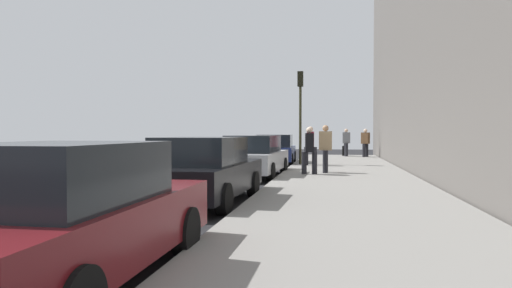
# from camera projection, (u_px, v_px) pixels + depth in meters

# --- Properties ---
(ground_plane) EXTENTS (56.00, 56.00, 0.00)m
(ground_plane) POSITION_uv_depth(u_px,v_px,m) (255.00, 176.00, 16.99)
(ground_plane) COLOR black
(sidewalk) EXTENTS (28.00, 4.60, 0.15)m
(sidewalk) POSITION_uv_depth(u_px,v_px,m) (345.00, 175.00, 16.45)
(sidewalk) COLOR gray
(sidewalk) RESTS_ON ground
(lane_stripe_centre) EXTENTS (28.00, 0.14, 0.01)m
(lane_stripe_centre) POSITION_uv_depth(u_px,v_px,m) (173.00, 175.00, 17.52)
(lane_stripe_centre) COLOR gold
(lane_stripe_centre) RESTS_ON ground
(parked_car_maroon) EXTENTS (4.26, 1.91, 1.51)m
(parked_car_maroon) POSITION_uv_depth(u_px,v_px,m) (66.00, 215.00, 4.73)
(parked_car_maroon) COLOR black
(parked_car_maroon) RESTS_ON ground
(parked_car_black) EXTENTS (4.47, 2.03, 1.51)m
(parked_car_black) POSITION_uv_depth(u_px,v_px,m) (204.00, 170.00, 10.33)
(parked_car_black) COLOR black
(parked_car_black) RESTS_ON ground
(parked_car_silver) EXTENTS (4.85, 2.03, 1.51)m
(parked_car_silver) POSITION_uv_depth(u_px,v_px,m) (255.00, 156.00, 16.52)
(parked_car_silver) COLOR black
(parked_car_silver) RESTS_ON ground
(parked_car_navy) EXTENTS (4.32, 2.02, 1.51)m
(parked_car_navy) POSITION_uv_depth(u_px,v_px,m) (276.00, 150.00, 22.82)
(parked_car_navy) COLOR black
(parked_car_navy) RESTS_ON ground
(pedestrian_brown_coat) EXTENTS (0.50, 0.54, 1.70)m
(pedestrian_brown_coat) POSITION_uv_depth(u_px,v_px,m) (365.00, 142.00, 27.56)
(pedestrian_brown_coat) COLOR black
(pedestrian_brown_coat) RESTS_ON sidewalk
(pedestrian_tan_coat) EXTENTS (0.57, 0.47, 1.74)m
(pedestrian_tan_coat) POSITION_uv_depth(u_px,v_px,m) (325.00, 147.00, 16.75)
(pedestrian_tan_coat) COLOR black
(pedestrian_tan_coat) RESTS_ON sidewalk
(pedestrian_grey_coat) EXTENTS (0.56, 0.49, 1.71)m
(pedestrian_grey_coat) POSITION_uv_depth(u_px,v_px,m) (346.00, 142.00, 28.38)
(pedestrian_grey_coat) COLOR black
(pedestrian_grey_coat) RESTS_ON sidewalk
(pedestrian_burgundy_coat) EXTENTS (0.48, 0.57, 1.74)m
(pedestrian_burgundy_coat) POSITION_uv_depth(u_px,v_px,m) (310.00, 145.00, 20.51)
(pedestrian_burgundy_coat) COLOR black
(pedestrian_burgundy_coat) RESTS_ON sidewalk
(pedestrian_black_coat) EXTENTS (0.48, 0.55, 1.66)m
(pedestrian_black_coat) POSITION_uv_depth(u_px,v_px,m) (309.00, 149.00, 16.09)
(pedestrian_black_coat) COLOR black
(pedestrian_black_coat) RESTS_ON sidewalk
(traffic_light_pole) EXTENTS (0.35, 0.26, 4.32)m
(traffic_light_pole) POSITION_uv_depth(u_px,v_px,m) (300.00, 101.00, 21.32)
(traffic_light_pole) COLOR #2D2D19
(traffic_light_pole) RESTS_ON sidewalk
(rolling_suitcase) EXTENTS (0.34, 0.22, 0.98)m
(rolling_suitcase) POSITION_uv_depth(u_px,v_px,m) (344.00, 151.00, 28.93)
(rolling_suitcase) COLOR black
(rolling_suitcase) RESTS_ON sidewalk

